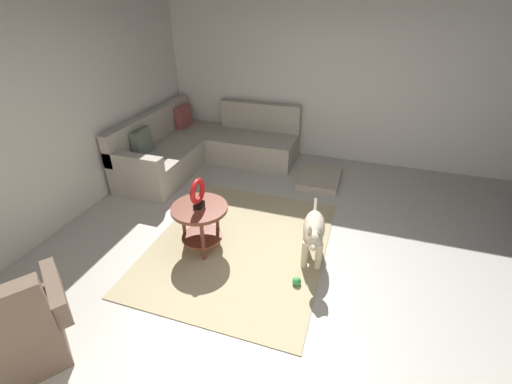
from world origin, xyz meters
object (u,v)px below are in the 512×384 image
side_table (200,216)px  dog_bed_mat (320,178)px  dog (314,232)px  dog_toy_ball (297,281)px  torus_sculpture (198,193)px  armchair (12,335)px  sectional_couch (203,147)px

side_table → dog_bed_mat: (1.99, -1.00, -0.37)m
dog → dog_toy_ball: bearing=72.1°
side_table → torus_sculpture: 0.29m
armchair → side_table: 1.84m
side_table → dog_toy_ball: (-0.24, -1.13, -0.37)m
torus_sculpture → armchair: bearing=157.6°
sectional_couch → dog_toy_ball: 3.06m
armchair → dog: size_ratio=1.18×
side_table → dog_bed_mat: size_ratio=0.75×
sectional_couch → dog_bed_mat: sectional_couch is taller
dog_bed_mat → dog_toy_ball: size_ratio=9.27×
armchair → torus_sculpture: bearing=13.8°
side_table → dog: 1.21m
dog_bed_mat → dog_toy_ball: dog_bed_mat is taller
dog → dog_toy_ball: size_ratio=9.81×
torus_sculpture → dog_toy_ball: size_ratio=3.78×
dog → dog_toy_ball: (-0.40, 0.07, -0.33)m
dog_bed_mat → dog_toy_ball: (-2.23, -0.13, -0.00)m
dog_bed_mat → torus_sculpture: bearing=153.4°
dog_toy_ball → sectional_couch: bearing=42.8°
armchair → dog: bearing=-9.4°
sectional_couch → dog_bed_mat: (-0.01, -1.94, -0.24)m
dog → side_table: bearing=-0.3°
armchair → side_table: (1.70, -0.70, 0.09)m
dog_bed_mat → dog_toy_ball: bearing=-176.7°
side_table → dog_bed_mat: bearing=-26.6°
armchair → dog_bed_mat: armchair is taller
torus_sculpture → dog_toy_ball: bearing=-102.0°
dog_bed_mat → dog_toy_ball: 2.23m
side_table → dog: (0.16, -1.20, -0.04)m
torus_sculpture → dog_bed_mat: torus_sculpture is taller
armchair → dog_toy_ball: (1.46, -1.83, -0.28)m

